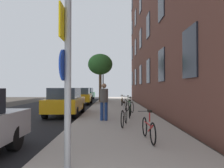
{
  "coord_description": "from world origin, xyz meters",
  "views": [
    {
      "loc": [
        0.72,
        -1.12,
        1.64
      ],
      "look_at": [
        0.72,
        13.63,
        1.91
      ],
      "focal_mm": 33.74,
      "sensor_mm": 36.0,
      "label": 1
    }
  ],
  "objects": [
    {
      "name": "car_2",
      "position": [
        -2.28,
        19.61,
        0.84
      ],
      "size": [
        2.01,
        4.03,
        1.62
      ],
      "color": "orange",
      "rests_on": "road_asphalt"
    },
    {
      "name": "sidewalk",
      "position": [
        1.1,
        15.0,
        0.06
      ],
      "size": [
        4.2,
        38.0,
        0.12
      ],
      "primitive_type": "cube",
      "color": "#9E9389",
      "rests_on": "ground"
    },
    {
      "name": "sign_post",
      "position": [
        -0.1,
        2.67,
        2.05
      ],
      "size": [
        0.15,
        0.6,
        3.53
      ],
      "color": "gray",
      "rests_on": "sidewalk"
    },
    {
      "name": "bicycle_5",
      "position": [
        1.59,
        16.99,
        0.48
      ],
      "size": [
        0.42,
        1.62,
        0.92
      ],
      "color": "black",
      "rests_on": "sidewalk"
    },
    {
      "name": "bicycle_0",
      "position": [
        1.78,
        4.99,
        0.47
      ],
      "size": [
        0.42,
        1.63,
        0.89
      ],
      "color": "black",
      "rests_on": "sidewalk"
    },
    {
      "name": "car_1",
      "position": [
        -2.0,
        11.27,
        0.84
      ],
      "size": [
        1.84,
        4.28,
        1.62
      ],
      "color": "orange",
      "rests_on": "road_asphalt"
    },
    {
      "name": "bicycle_1",
      "position": [
        1.22,
        7.39,
        0.5
      ],
      "size": [
        0.5,
        1.75,
        0.97
      ],
      "color": "black",
      "rests_on": "sidewalk"
    },
    {
      "name": "bicycle_2",
      "position": [
        1.66,
        9.79,
        0.47
      ],
      "size": [
        0.42,
        1.61,
        0.91
      ],
      "color": "black",
      "rests_on": "sidewalk"
    },
    {
      "name": "road_asphalt",
      "position": [
        -4.5,
        15.0,
        0.01
      ],
      "size": [
        7.0,
        38.0,
        0.01
      ],
      "primitive_type": "cube",
      "color": "black",
      "rests_on": "ground"
    },
    {
      "name": "traffic_light",
      "position": [
        -0.44,
        23.83,
        2.82
      ],
      "size": [
        0.43,
        0.24,
        3.96
      ],
      "color": "black",
      "rests_on": "sidewalk"
    },
    {
      "name": "car_3",
      "position": [
        -2.78,
        27.95,
        0.84
      ],
      "size": [
        1.96,
        4.02,
        1.62
      ],
      "color": "#19662D",
      "rests_on": "road_asphalt"
    },
    {
      "name": "bicycle_3",
      "position": [
        1.84,
        12.19,
        0.5
      ],
      "size": [
        0.5,
        1.74,
        0.96
      ],
      "color": "black",
      "rests_on": "sidewalk"
    },
    {
      "name": "tree_near",
      "position": [
        -0.55,
        21.61,
        4.14
      ],
      "size": [
        2.65,
        2.65,
        5.19
      ],
      "color": "brown",
      "rests_on": "sidewalk"
    },
    {
      "name": "pedestrian_0",
      "position": [
        0.35,
        8.72,
        1.11
      ],
      "size": [
        0.46,
        0.46,
        1.73
      ],
      "color": "navy",
      "rests_on": "sidewalk"
    },
    {
      "name": "ground_plane",
      "position": [
        -2.4,
        15.0,
        0.0
      ],
      "size": [
        41.8,
        41.8,
        0.0
      ],
      "primitive_type": "plane",
      "color": "#332D28"
    },
    {
      "name": "bicycle_4",
      "position": [
        1.89,
        14.59,
        0.49
      ],
      "size": [
        0.5,
        1.74,
        0.96
      ],
      "color": "black",
      "rests_on": "sidewalk"
    }
  ]
}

